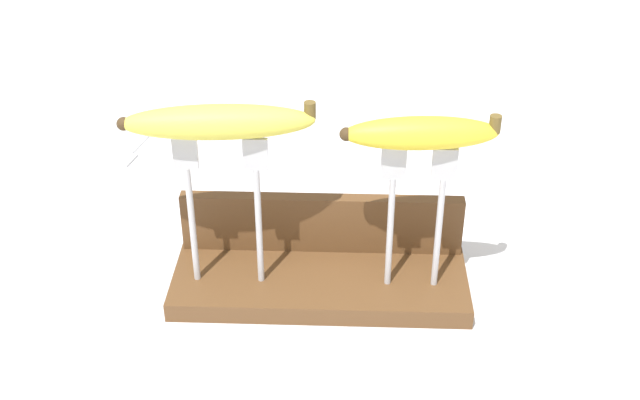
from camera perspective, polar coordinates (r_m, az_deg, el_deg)
The scene contains 8 objects.
ground_plane at distance 0.95m, azimuth 0.00°, elevation -6.29°, with size 3.00×3.00×0.00m, color silver.
wooden_board at distance 0.94m, azimuth 0.00°, elevation -5.76°, with size 0.33×0.12×0.02m, color brown.
board_backstop at distance 0.96m, azimuth 0.12°, elevation -1.60°, with size 0.33×0.02×0.07m, color brown.
fork_stand_left at distance 0.87m, azimuth -6.71°, elevation 0.14°, with size 0.10×0.01×0.18m.
fork_stand_right at distance 0.87m, azimuth 6.69°, elevation -0.37°, with size 0.08×0.01×0.17m.
banana_raised_left at distance 0.83m, azimuth -7.10°, elevation 5.40°, with size 0.20×0.06×0.04m.
banana_raised_right at distance 0.83m, azimuth 7.04°, elevation 4.64°, with size 0.16×0.05×0.04m.
fork_fallen_near at distance 1.27m, azimuth -12.65°, elevation 3.63°, with size 0.05×0.16×0.01m.
Camera 1 is at (0.03, -0.75, 0.59)m, focal length 46.12 mm.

